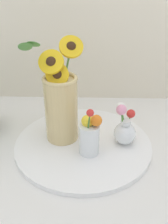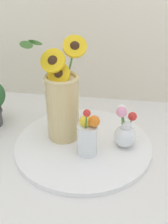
# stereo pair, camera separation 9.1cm
# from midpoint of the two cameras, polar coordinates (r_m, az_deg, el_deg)

# --- Properties ---
(ground_plane) EXTENTS (6.00, 6.00, 0.00)m
(ground_plane) POSITION_cam_midpoint_polar(r_m,az_deg,el_deg) (0.96, -2.97, -8.61)
(ground_plane) COLOR silver
(serving_tray) EXTENTS (0.50, 0.50, 0.02)m
(serving_tray) POSITION_cam_midpoint_polar(r_m,az_deg,el_deg) (0.98, -2.66, -7.06)
(serving_tray) COLOR white
(serving_tray) RESTS_ON ground_plane
(mason_jar_sunflowers) EXTENTS (0.22, 0.20, 0.39)m
(mason_jar_sunflowers) POSITION_cam_midpoint_polar(r_m,az_deg,el_deg) (0.94, -7.87, 1.94)
(mason_jar_sunflowers) COLOR #D1B77A
(mason_jar_sunflowers) RESTS_ON serving_tray
(vase_small_center) EXTENTS (0.08, 0.08, 0.19)m
(vase_small_center) POSITION_cam_midpoint_polar(r_m,az_deg,el_deg) (0.89, -1.76, -5.02)
(vase_small_center) COLOR white
(vase_small_center) RESTS_ON serving_tray
(vase_bulb_right) EXTENTS (0.08, 0.09, 0.16)m
(vase_bulb_right) POSITION_cam_midpoint_polar(r_m,az_deg,el_deg) (0.95, 6.13, -3.73)
(vase_bulb_right) COLOR white
(vase_bulb_right) RESTS_ON serving_tray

